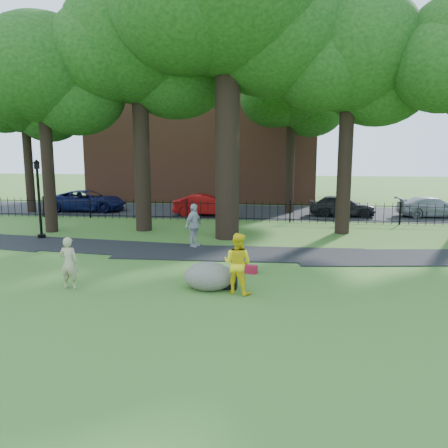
# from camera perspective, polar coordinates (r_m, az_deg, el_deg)

# --- Properties ---
(ground) EXTENTS (120.00, 120.00, 0.00)m
(ground) POSITION_cam_1_polar(r_m,az_deg,el_deg) (13.75, -3.25, -7.57)
(ground) COLOR #457127
(ground) RESTS_ON ground
(footpath) EXTENTS (36.07, 3.85, 0.03)m
(footpath) POSITION_cam_1_polar(r_m,az_deg,el_deg) (17.34, 2.41, -3.94)
(footpath) COLOR black
(footpath) RESTS_ON ground
(street) EXTENTS (80.00, 7.00, 0.02)m
(street) POSITION_cam_1_polar(r_m,az_deg,el_deg) (29.29, 2.58, 1.61)
(street) COLOR black
(street) RESTS_ON ground
(iron_fence) EXTENTS (44.00, 0.04, 1.20)m
(iron_fence) POSITION_cam_1_polar(r_m,az_deg,el_deg) (25.26, 1.81, 1.71)
(iron_fence) COLOR black
(iron_fence) RESTS_ON ground
(brick_building) EXTENTS (18.00, 8.00, 12.00)m
(brick_building) POSITION_cam_1_polar(r_m,az_deg,el_deg) (37.52, -2.50, 12.53)
(brick_building) COLOR brown
(brick_building) RESTS_ON ground
(big_tree) EXTENTS (10.08, 8.61, 14.37)m
(big_tree) POSITION_cam_1_polar(r_m,az_deg,el_deg) (21.04, 0.87, 26.40)
(big_tree) COLOR black
(big_tree) RESTS_ON ground
(tree_row) EXTENTS (26.82, 7.96, 12.42)m
(tree_row) POSITION_cam_1_polar(r_m,az_deg,el_deg) (21.79, 2.35, 20.42)
(tree_row) COLOR black
(tree_row) RESTS_ON ground
(woman) EXTENTS (0.58, 0.39, 1.55)m
(woman) POSITION_cam_1_polar(r_m,az_deg,el_deg) (13.70, -19.59, -4.81)
(woman) COLOR tan
(woman) RESTS_ON ground
(man) EXTENTS (1.03, 0.91, 1.76)m
(man) POSITION_cam_1_polar(r_m,az_deg,el_deg) (12.46, 1.77, -5.15)
(man) COLOR yellow
(man) RESTS_ON ground
(pedestrian) EXTENTS (0.85, 1.18, 1.85)m
(pedestrian) POSITION_cam_1_polar(r_m,az_deg,el_deg) (18.47, -3.99, -0.19)
(pedestrian) COLOR #B3B2B7
(pedestrian) RESTS_ON ground
(boulder) EXTENTS (1.80, 1.62, 0.86)m
(boulder) POSITION_cam_1_polar(r_m,az_deg,el_deg) (12.98, -2.01, -6.61)
(boulder) COLOR #666255
(boulder) RESTS_ON ground
(lamppost) EXTENTS (0.36, 0.36, 3.66)m
(lamppost) POSITION_cam_1_polar(r_m,az_deg,el_deg) (21.85, -23.00, 2.88)
(lamppost) COLOR black
(lamppost) RESTS_ON ground
(backpack) EXTENTS (0.47, 0.31, 0.34)m
(backpack) POSITION_cam_1_polar(r_m,az_deg,el_deg) (13.04, 0.69, -7.72)
(backpack) COLOR black
(backpack) RESTS_ON ground
(red_bag) EXTENTS (0.44, 0.34, 0.27)m
(red_bag) POSITION_cam_1_polar(r_m,az_deg,el_deg) (14.66, 3.55, -5.94)
(red_bag) COLOR maroon
(red_bag) RESTS_ON ground
(red_sedan) EXTENTS (4.12, 1.63, 1.33)m
(red_sedan) POSITION_cam_1_polar(r_m,az_deg,el_deg) (27.50, -2.37, 2.49)
(red_sedan) COLOR #A70C0D
(red_sedan) RESTS_ON ground
(navy_van) EXTENTS (5.23, 2.69, 1.41)m
(navy_van) POSITION_cam_1_polar(r_m,az_deg,el_deg) (30.87, -17.42, 2.90)
(navy_van) COLOR #0D1343
(navy_van) RESTS_ON ground
(grey_car) EXTENTS (4.07, 1.83, 1.36)m
(grey_car) POSITION_cam_1_polar(r_m,az_deg,el_deg) (28.11, 15.17, 2.34)
(grey_car) COLOR black
(grey_car) RESTS_ON ground
(silver_car) EXTENTS (4.37, 2.00, 1.24)m
(silver_car) POSITION_cam_1_polar(r_m,az_deg,el_deg) (29.75, 25.63, 2.00)
(silver_car) COLOR #96999F
(silver_car) RESTS_ON ground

